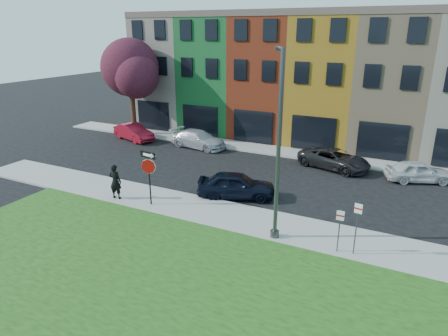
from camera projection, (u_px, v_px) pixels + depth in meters
The scene contains 15 objects.
ground at pixel (214, 247), 17.48m from camera, with size 120.00×120.00×0.00m, color black.
sidewalk_near at pixel (280, 227), 19.14m from camera, with size 40.00×3.00×0.12m, color #989590.
sidewalk_far at pixel (270, 150), 31.39m from camera, with size 40.00×2.40×0.12m, color #989590.
rowhouse_block at pixel (303, 79), 34.77m from camera, with size 30.00×10.12×10.00m.
stop_sign at pixel (149, 167), 20.83m from camera, with size 1.04×0.20×2.95m.
man at pixel (115, 182), 21.98m from camera, with size 0.78×0.56×1.97m, color black.
sedan_near at pixel (236, 185), 22.46m from camera, with size 4.69×3.17×1.48m, color black.
parked_car_red at pixel (134, 132), 34.25m from camera, with size 4.47×2.70×1.39m, color maroon.
parked_car_silver at pixel (198, 139), 32.06m from camera, with size 4.96×2.48×1.38m, color #B4B4B9.
parked_car_dark at pixel (334, 159), 27.23m from camera, with size 5.31×3.51×1.36m, color black.
parked_car_white at pixel (419, 171), 24.85m from camera, with size 4.21×2.94×1.33m, color silver.
street_lamp at pixel (278, 147), 16.98m from camera, with size 1.31×2.41×8.27m.
parking_sign_a at pixel (339, 225), 16.54m from camera, with size 0.32×0.09×1.95m.
parking_sign_b at pixel (357, 222), 16.26m from camera, with size 0.32×0.11×2.44m.
tree_purple at pixel (131, 69), 34.27m from camera, with size 5.93×5.18×8.30m.
Camera 1 is at (7.30, -13.53, 9.03)m, focal length 32.00 mm.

